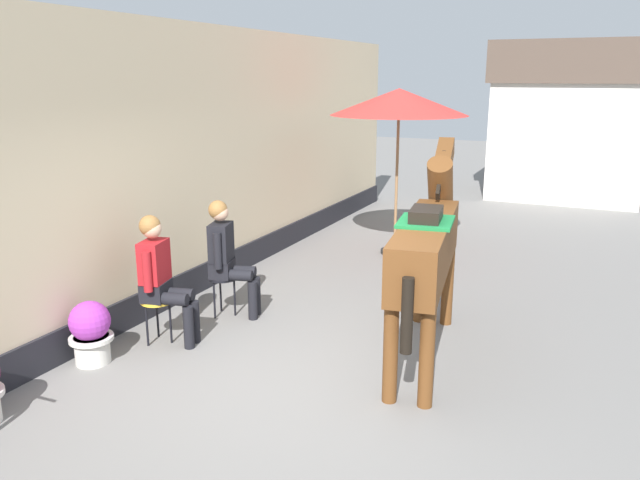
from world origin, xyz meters
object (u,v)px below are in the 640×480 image
Objects in this scene: seated_visitor_near at (161,273)px; flower_planter_middle at (91,331)px; seated_visitor_far at (227,252)px; saddled_horse_center at (427,244)px; cafe_parasol at (399,103)px.

flower_planter_middle is at bearing -115.86° from seated_visitor_near.
seated_visitor_near reaches higher than flower_planter_middle.
saddled_horse_center reaches higher than seated_visitor_far.
seated_visitor_far is 0.54× the size of cafe_parasol.
cafe_parasol reaches higher than flower_planter_middle.
saddled_horse_center reaches higher than seated_visitor_near.
seated_visitor_near is 0.89m from flower_planter_middle.
saddled_horse_center is (2.38, -0.03, 0.38)m from seated_visitor_far.
saddled_horse_center is at bearing -0.82° from seated_visitor_far.
saddled_horse_center is at bearing 19.69° from seated_visitor_near.
seated_visitor_far is 1.79m from flower_planter_middle.
seated_visitor_far is at bearing 179.18° from saddled_horse_center.
seated_visitor_near is 2.76m from saddled_horse_center.
cafe_parasol is at bearing 75.37° from seated_visitor_near.
seated_visitor_far is (0.19, 0.96, 0.00)m from seated_visitor_near.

